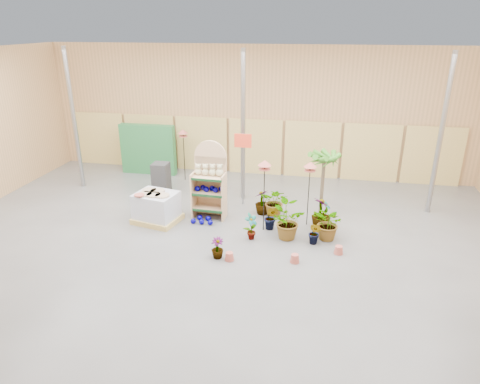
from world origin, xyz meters
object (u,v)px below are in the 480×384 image
(potted_plant_2, at_px, (286,221))
(display_shelf, at_px, (210,183))
(pallet_stack, at_px, (157,207))
(bird_table_front, at_px, (265,165))

(potted_plant_2, bearing_deg, display_shelf, 155.59)
(potted_plant_2, bearing_deg, pallet_stack, 174.96)
(display_shelf, relative_size, pallet_stack, 1.61)
(display_shelf, relative_size, potted_plant_2, 2.27)
(display_shelf, xyz_separation_m, potted_plant_2, (2.22, -1.01, -0.52))
(pallet_stack, bearing_deg, potted_plant_2, 7.02)
(pallet_stack, bearing_deg, bird_table_front, 12.71)
(display_shelf, height_order, potted_plant_2, display_shelf)
(pallet_stack, xyz_separation_m, bird_table_front, (2.97, 0.03, 1.39))
(display_shelf, bearing_deg, bird_table_front, -20.02)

